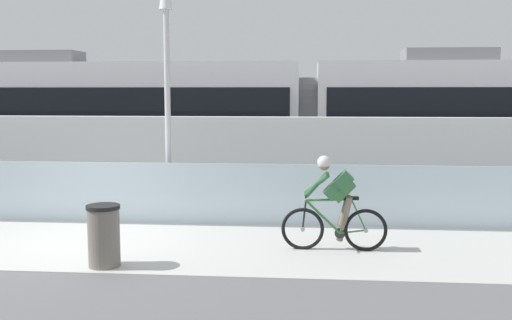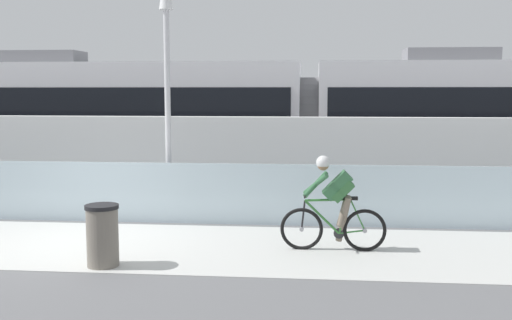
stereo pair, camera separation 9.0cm
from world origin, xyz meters
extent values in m
plane|color=slate|center=(0.00, 0.00, 0.00)|extent=(200.00, 200.00, 0.00)
cube|color=silver|center=(0.00, 0.00, 0.01)|extent=(32.00, 3.20, 0.01)
cube|color=silver|center=(0.00, 1.85, 0.62)|extent=(32.00, 0.05, 1.23)
cube|color=white|center=(0.00, 3.65, 1.05)|extent=(32.00, 0.36, 2.09)
cube|color=#595654|center=(0.00, 6.13, 0.00)|extent=(32.00, 0.08, 0.01)
cube|color=#595654|center=(0.00, 7.57, 0.00)|extent=(32.00, 0.08, 0.01)
cube|color=silver|center=(-1.67, 6.85, 1.90)|extent=(11.00, 2.50, 3.10)
cube|color=black|center=(-1.67, 6.85, 2.25)|extent=(10.56, 2.54, 1.04)
cube|color=red|center=(-1.67, 6.85, 0.53)|extent=(10.78, 2.53, 0.28)
cube|color=slate|center=(-3.65, 6.85, 3.63)|extent=(2.40, 1.10, 0.36)
cylinder|color=black|center=(-5.19, 7.57, 0.30)|extent=(0.60, 0.10, 0.60)
cube|color=#232326|center=(1.85, 6.85, 0.36)|extent=(1.40, 1.88, 0.20)
cylinder|color=black|center=(1.85, 6.13, 0.30)|extent=(0.60, 0.10, 0.60)
cylinder|color=black|center=(1.85, 7.57, 0.30)|extent=(0.60, 0.10, 0.60)
cube|color=slate|center=(7.85, 6.85, 3.63)|extent=(2.40, 1.10, 0.36)
cube|color=#232326|center=(6.31, 6.85, 0.36)|extent=(1.40, 1.88, 0.20)
cylinder|color=black|center=(6.31, 6.13, 0.30)|extent=(0.60, 0.10, 0.60)
cylinder|color=black|center=(6.31, 7.57, 0.30)|extent=(0.60, 0.10, 0.60)
cylinder|color=#59595B|center=(4.08, 6.85, 1.90)|extent=(0.60, 2.30, 2.30)
torus|color=black|center=(4.01, 0.00, 0.36)|extent=(0.72, 0.06, 0.72)
cylinder|color=#99999E|center=(4.01, 0.00, 0.36)|extent=(0.07, 0.10, 0.07)
torus|color=black|center=(5.06, 0.00, 0.36)|extent=(0.72, 0.06, 0.72)
cylinder|color=#99999E|center=(5.06, 0.00, 0.36)|extent=(0.07, 0.10, 0.07)
cylinder|color=#337233|center=(4.35, 0.00, 0.57)|extent=(0.60, 0.04, 0.58)
cylinder|color=#337233|center=(4.73, 0.00, 0.59)|extent=(0.22, 0.04, 0.59)
cylinder|color=#337233|center=(4.44, 0.00, 0.86)|extent=(0.76, 0.04, 0.07)
cylinder|color=#337233|center=(4.85, 0.00, 0.33)|extent=(0.43, 0.03, 0.09)
cylinder|color=#337233|center=(4.94, 0.00, 0.62)|extent=(0.27, 0.02, 0.53)
cylinder|color=black|center=(4.04, 0.00, 0.60)|extent=(0.08, 0.03, 0.49)
cube|color=black|center=(4.82, 0.00, 0.90)|extent=(0.24, 0.10, 0.05)
cylinder|color=black|center=(4.06, 0.00, 0.95)|extent=(0.03, 0.58, 0.03)
cylinder|color=#262628|center=(4.64, 0.00, 0.30)|extent=(0.18, 0.02, 0.18)
cube|color=#33663F|center=(4.60, 0.00, 1.11)|extent=(0.50, 0.28, 0.51)
cube|color=#336638|center=(4.69, 0.00, 1.02)|extent=(0.38, 0.30, 0.38)
sphere|color=#997051|center=(4.36, 0.00, 1.46)|extent=(0.20, 0.20, 0.20)
sphere|color=silver|center=(4.36, 0.00, 1.49)|extent=(0.23, 0.23, 0.23)
cylinder|color=#33663F|center=(4.24, 0.00, 1.12)|extent=(0.44, 0.41, 0.41)
cylinder|color=#33663F|center=(4.24, 0.00, 1.12)|extent=(0.44, 0.41, 0.41)
cylinder|color=#726656|center=(4.71, 0.00, 0.55)|extent=(0.29, 0.33, 0.80)
cylinder|color=#726656|center=(4.71, 0.00, 0.69)|extent=(0.29, 0.33, 0.54)
cylinder|color=gray|center=(1.22, 2.15, 0.10)|extent=(0.24, 0.24, 0.20)
cylinder|color=silver|center=(1.22, 2.15, 2.20)|extent=(0.12, 0.12, 4.20)
cylinder|color=slate|center=(1.01, -1.25, 0.45)|extent=(0.48, 0.48, 0.90)
cylinder|color=black|center=(1.01, -1.25, 0.93)|extent=(0.51, 0.51, 0.06)
camera|label=1|loc=(4.09, -9.86, 2.67)|focal=41.80mm
camera|label=2|loc=(4.17, -9.85, 2.67)|focal=41.80mm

